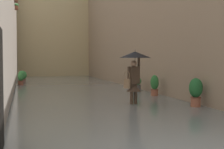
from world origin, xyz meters
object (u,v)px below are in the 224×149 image
Objects in this scene: potted_plant_near_right at (21,80)px; potted_plant_mid_right at (22,77)px; potted_plant_near_left at (196,92)px; potted_plant_mid_left at (137,85)px; potted_plant_far_left at (155,86)px; person_wading at (134,65)px.

potted_plant_mid_right reaches higher than potted_plant_near_right.
potted_plant_mid_right is 0.85× the size of potted_plant_near_left.
potted_plant_near_right is 7.53m from potted_plant_mid_left.
potted_plant_mid_left is at bearing -87.88° from potted_plant_near_left.
potted_plant_far_left is 1.22× the size of potted_plant_mid_left.
person_wading is 1.92× the size of potted_plant_near_left.
potted_plant_mid_left is (0.12, -1.90, -0.09)m from potted_plant_far_left.
person_wading reaches higher than potted_plant_mid_left.
potted_plant_mid_right is 1.11× the size of potted_plant_mid_left.
potted_plant_near_right is at bearing -44.56° from potted_plant_mid_left.
potted_plant_mid_left is 5.16m from potted_plant_near_left.
potted_plant_far_left is at bearing -88.74° from potted_plant_near_left.
person_wading is 2.05× the size of potted_plant_far_left.
potted_plant_near_right is at bearing -67.51° from person_wading.
potted_plant_far_left is at bearing -128.13° from person_wading.
potted_plant_mid_right is (3.75, -11.17, -0.94)m from person_wading.
potted_plant_mid_left is at bearing 126.32° from potted_plant_mid_right.
potted_plant_near_left is at bearing 145.93° from person_wading.
potted_plant_mid_left is at bearing 135.44° from potted_plant_near_right.
potted_plant_near_right is 0.91× the size of potted_plant_mid_right.
potted_plant_near_right is at bearing -52.62° from potted_plant_far_left.
potted_plant_mid_left is (-1.53, -3.99, -1.00)m from person_wading.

